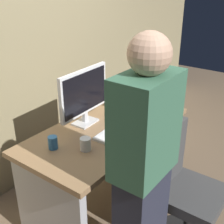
# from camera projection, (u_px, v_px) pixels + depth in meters

# --- Properties ---
(ground_plane) EXTENTS (9.00, 9.00, 0.00)m
(ground_plane) POSITION_uv_depth(u_px,v_px,m) (108.00, 201.00, 2.71)
(ground_plane) COLOR brown
(wall_back) EXTENTS (6.40, 0.10, 3.00)m
(wall_back) POSITION_uv_depth(u_px,v_px,m) (23.00, 22.00, 2.56)
(wall_back) COLOR #8C7F5B
(wall_back) RESTS_ON ground
(desk) EXTENTS (1.44, 0.73, 0.76)m
(desk) POSITION_uv_depth(u_px,v_px,m) (107.00, 152.00, 2.49)
(desk) COLOR #93704C
(desk) RESTS_ON ground
(office_chair) EXTENTS (0.52, 0.52, 0.94)m
(office_chair) POSITION_uv_depth(u_px,v_px,m) (183.00, 195.00, 2.15)
(office_chair) COLOR black
(office_chair) RESTS_ON ground
(person_at_desk) EXTENTS (0.40, 0.24, 1.64)m
(person_at_desk) POSITION_uv_depth(u_px,v_px,m) (143.00, 173.00, 1.71)
(person_at_desk) COLOR #262838
(person_at_desk) RESTS_ON ground
(monitor) EXTENTS (0.54, 0.15, 0.46)m
(monitor) POSITION_uv_depth(u_px,v_px,m) (84.00, 94.00, 2.35)
(monitor) COLOR silver
(monitor) RESTS_ON desk
(keyboard) EXTENTS (0.44, 0.15, 0.02)m
(keyboard) POSITION_uv_depth(u_px,v_px,m) (115.00, 130.00, 2.33)
(keyboard) COLOR white
(keyboard) RESTS_ON desk
(mouse) EXTENTS (0.06, 0.10, 0.03)m
(mouse) POSITION_uv_depth(u_px,v_px,m) (137.00, 117.00, 2.53)
(mouse) COLOR white
(mouse) RESTS_ON desk
(cup_near_keyboard) EXTENTS (0.08, 0.08, 0.09)m
(cup_near_keyboard) POSITION_uv_depth(u_px,v_px,m) (86.00, 144.00, 2.07)
(cup_near_keyboard) COLOR silver
(cup_near_keyboard) RESTS_ON desk
(cup_by_monitor) EXTENTS (0.07, 0.07, 0.09)m
(cup_by_monitor) POSITION_uv_depth(u_px,v_px,m) (53.00, 143.00, 2.09)
(cup_by_monitor) COLOR #3372B2
(cup_by_monitor) RESTS_ON desk
(book_stack) EXTENTS (0.22, 0.17, 0.16)m
(book_stack) POSITION_uv_depth(u_px,v_px,m) (121.00, 98.00, 2.74)
(book_stack) COLOR gold
(book_stack) RESTS_ON desk
(cell_phone) EXTENTS (0.11, 0.16, 0.01)m
(cell_phone) POSITION_uv_depth(u_px,v_px,m) (159.00, 109.00, 2.70)
(cell_phone) COLOR black
(cell_phone) RESTS_ON desk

